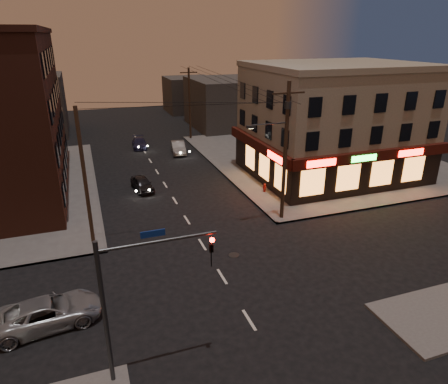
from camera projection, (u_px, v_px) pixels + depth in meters
name	position (u px, v px, depth m)	size (l,w,h in m)	color
ground	(222.00, 277.00, 23.03)	(120.00, 120.00, 0.00)	black
sidewalk_ne	(316.00, 157.00, 45.25)	(24.00, 28.00, 0.15)	#514F4C
pizza_building	(334.00, 121.00, 37.79)	(15.85, 12.85, 10.50)	tan
bg_building_ne_a	(226.00, 103.00, 59.38)	(10.00, 12.00, 7.00)	#3F3D3A
bg_building_nw	(30.00, 105.00, 54.28)	(9.00, 10.00, 8.00)	#3F3D3A
bg_building_ne_b	(189.00, 94.00, 71.20)	(8.00, 8.00, 6.00)	#3F3D3A
utility_pole_main	(284.00, 145.00, 28.07)	(4.20, 0.44, 10.00)	#382619
utility_pole_far	(190.00, 104.00, 51.46)	(0.26, 0.26, 9.00)	#382619
utility_pole_west	(85.00, 178.00, 24.89)	(0.24, 0.24, 9.00)	#382619
traffic_signal	(131.00, 290.00, 14.86)	(4.49, 0.32, 6.47)	#333538
suv_cross	(48.00, 313.00, 18.99)	(2.29, 4.96, 1.38)	gray
sedan_near	(142.00, 184.00, 35.53)	(1.45, 3.61, 1.23)	black
sedan_mid	(178.00, 147.00, 46.69)	(1.48, 4.24, 1.40)	slate
sedan_far	(139.00, 143.00, 48.92)	(1.64, 4.04, 1.17)	#1D1E3A
fire_hydrant	(264.00, 187.00, 34.90)	(0.33, 0.33, 0.74)	maroon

